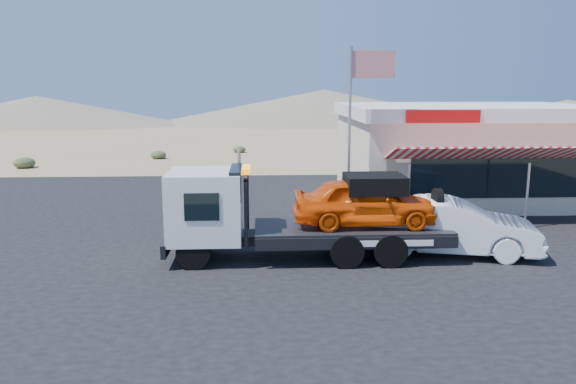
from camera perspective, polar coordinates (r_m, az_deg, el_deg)
The scene contains 7 objects.
ground at distance 15.39m, azimuth -8.92°, elevation -7.25°, with size 120.00×120.00×0.00m, color #8E7651.
asphalt_lot at distance 18.18m, azimuth -1.64°, elevation -4.27°, with size 32.00×24.00×0.02m, color black.
tow_truck at distance 15.41m, azimuth 1.26°, elevation -1.79°, with size 7.64×2.26×2.55m.
white_sedan at distance 16.52m, azimuth 16.32°, elevation -3.41°, with size 1.66×4.76×1.57m, color white.
jerky_store at distance 25.29m, azimuth 17.69°, elevation 4.05°, with size 10.40×9.97×3.90m.
flagpole at distance 19.36m, azimuth 6.99°, elevation 7.84°, with size 1.55×0.10×6.00m.
distant_hills at distance 70.68m, azimuth -12.30°, elevation 8.23°, with size 126.00×48.00×4.20m.
Camera 1 is at (1.63, -14.56, 4.73)m, focal length 35.00 mm.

